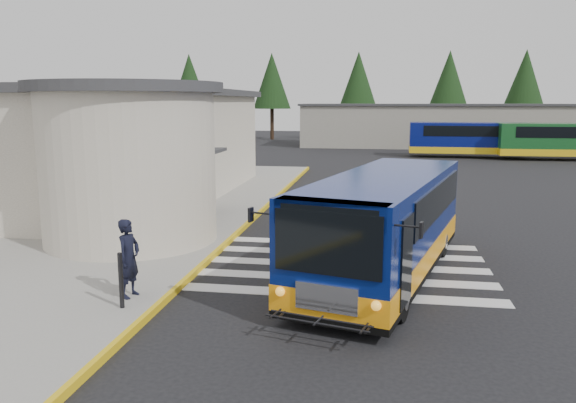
# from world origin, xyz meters

# --- Properties ---
(ground) EXTENTS (140.00, 140.00, 0.00)m
(ground) POSITION_xyz_m (0.00, 0.00, 0.00)
(ground) COLOR black
(ground) RESTS_ON ground
(sidewalk) EXTENTS (10.00, 34.00, 0.15)m
(sidewalk) POSITION_xyz_m (-9.00, 4.00, 0.07)
(sidewalk) COLOR gray
(sidewalk) RESTS_ON ground
(curb_strip) EXTENTS (0.12, 34.00, 0.16)m
(curb_strip) POSITION_xyz_m (-4.05, 4.00, 0.08)
(curb_strip) COLOR yellow
(curb_strip) RESTS_ON ground
(station_building) EXTENTS (12.70, 18.70, 4.80)m
(station_building) POSITION_xyz_m (-10.84, 6.91, 2.57)
(station_building) COLOR #B4AD98
(station_building) RESTS_ON ground
(crosswalk) EXTENTS (8.00, 5.35, 0.01)m
(crosswalk) POSITION_xyz_m (-0.50, -0.80, 0.01)
(crosswalk) COLOR silver
(crosswalk) RESTS_ON ground
(depot_building) EXTENTS (26.40, 8.40, 4.20)m
(depot_building) POSITION_xyz_m (6.00, 42.00, 2.11)
(depot_building) COLOR gray
(depot_building) RESTS_ON ground
(tree_line) EXTENTS (58.40, 4.40, 10.00)m
(tree_line) POSITION_xyz_m (6.29, 50.00, 6.77)
(tree_line) COLOR black
(tree_line) RESTS_ON ground
(transit_bus) EXTENTS (4.91, 9.44, 2.59)m
(transit_bus) POSITION_xyz_m (0.70, -1.58, 1.24)
(transit_bus) COLOR navy
(transit_bus) RESTS_ON ground
(pedestrian_a) EXTENTS (0.52, 0.70, 1.74)m
(pedestrian_a) POSITION_xyz_m (-4.81, -4.44, 1.02)
(pedestrian_a) COLOR black
(pedestrian_a) RESTS_ON sidewalk
(pedestrian_b) EXTENTS (0.70, 0.86, 1.66)m
(pedestrian_b) POSITION_xyz_m (-5.79, -0.87, 0.98)
(pedestrian_b) COLOR black
(pedestrian_b) RESTS_ON sidewalk
(bollard) EXTENTS (0.10, 0.10, 1.18)m
(bollard) POSITION_xyz_m (-4.68, -5.12, 0.74)
(bollard) COLOR black
(bollard) RESTS_ON sidewalk
(far_bus_a) EXTENTS (9.29, 2.88, 2.38)m
(far_bus_a) POSITION_xyz_m (7.55, 31.07, 1.54)
(far_bus_a) COLOR #08115E
(far_bus_a) RESTS_ON ground
(far_bus_b) EXTENTS (9.30, 2.69, 2.39)m
(far_bus_b) POSITION_xyz_m (14.18, 30.04, 1.56)
(far_bus_b) COLOR #144E20
(far_bus_b) RESTS_ON ground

